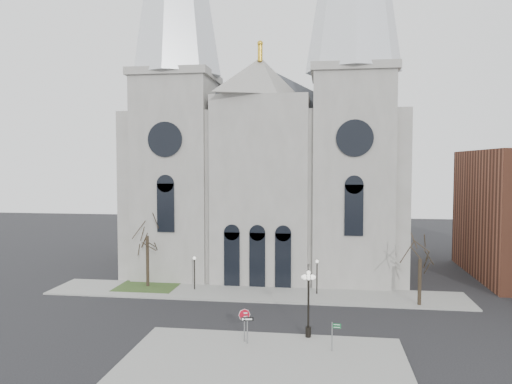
# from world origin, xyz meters

# --- Properties ---
(ground) EXTENTS (160.00, 160.00, 0.00)m
(ground) POSITION_xyz_m (0.00, 0.00, 0.00)
(ground) COLOR black
(ground) RESTS_ON ground
(sidewalk_near) EXTENTS (18.00, 10.00, 0.14)m
(sidewalk_near) POSITION_xyz_m (3.00, -5.00, 0.07)
(sidewalk_near) COLOR gray
(sidewalk_near) RESTS_ON ground
(sidewalk_far) EXTENTS (40.00, 6.00, 0.14)m
(sidewalk_far) POSITION_xyz_m (0.00, 11.00, 0.07)
(sidewalk_far) COLOR gray
(sidewalk_far) RESTS_ON ground
(grass_patch) EXTENTS (6.00, 5.00, 0.18)m
(grass_patch) POSITION_xyz_m (-11.00, 12.00, 0.09)
(grass_patch) COLOR #2B491F
(grass_patch) RESTS_ON ground
(cathedral) EXTENTS (33.00, 26.66, 54.00)m
(cathedral) POSITION_xyz_m (0.00, 22.86, 18.48)
(cathedral) COLOR gray
(cathedral) RESTS_ON ground
(tree_left) EXTENTS (3.20, 3.20, 7.50)m
(tree_left) POSITION_xyz_m (-11.00, 12.00, 5.58)
(tree_left) COLOR black
(tree_left) RESTS_ON ground
(tree_right) EXTENTS (3.20, 3.20, 6.00)m
(tree_right) POSITION_xyz_m (15.00, 9.00, 4.47)
(tree_right) COLOR black
(tree_right) RESTS_ON ground
(ped_lamp_left) EXTENTS (0.32, 0.32, 3.26)m
(ped_lamp_left) POSITION_xyz_m (-6.00, 11.50, 2.33)
(ped_lamp_left) COLOR black
(ped_lamp_left) RESTS_ON sidewalk_far
(ped_lamp_right) EXTENTS (0.32, 0.32, 3.26)m
(ped_lamp_right) POSITION_xyz_m (6.00, 11.50, 2.33)
(ped_lamp_right) COLOR black
(ped_lamp_right) RESTS_ON sidewalk_far
(stop_sign) EXTENTS (0.85, 0.09, 2.34)m
(stop_sign) POSITION_xyz_m (1.22, -2.09, 1.82)
(stop_sign) COLOR slate
(stop_sign) RESTS_ON sidewalk_near
(globe_lamp) EXTENTS (1.09, 1.09, 4.82)m
(globe_lamp) POSITION_xyz_m (5.60, -0.52, 3.17)
(globe_lamp) COLOR black
(globe_lamp) RESTS_ON sidewalk_near
(one_way_sign) EXTENTS (0.85, 0.20, 1.96)m
(one_way_sign) POSITION_xyz_m (1.48, -2.43, 1.49)
(one_way_sign) COLOR slate
(one_way_sign) RESTS_ON sidewalk_near
(street_name_sign) EXTENTS (0.62, 0.08, 1.94)m
(street_name_sign) POSITION_xyz_m (7.33, -2.99, 1.31)
(street_name_sign) COLOR slate
(street_name_sign) RESTS_ON sidewalk_near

